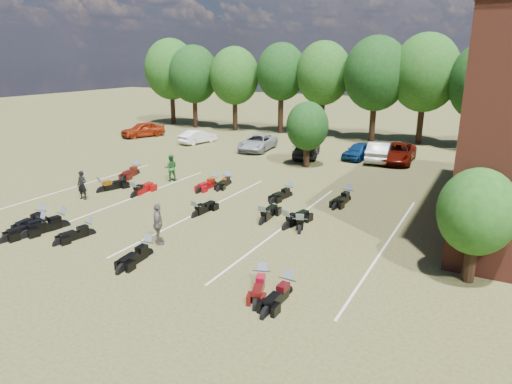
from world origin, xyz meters
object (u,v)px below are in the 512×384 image
Objects in this scene: motorcycle_0 at (43,231)px; motorcycle_14 at (137,174)px; person_green at (171,168)px; person_black at (82,185)px; motorcycle_3 at (90,235)px; motorcycle_7 at (135,197)px; car_0 at (143,129)px; person_grey at (158,224)px; car_4 at (359,151)px.

motorcycle_0 is 0.96× the size of motorcycle_14.
motorcycle_0 is (0.36, -10.36, -0.91)m from person_green.
motorcycle_3 is (4.72, -3.84, -0.86)m from person_black.
motorcycle_3 is 6.12m from motorcycle_7.
car_0 reaches higher than motorcycle_14.
motorcycle_0 is (2.31, -4.54, -0.86)m from person_black.
person_grey is 0.80× the size of motorcycle_0.
motorcycle_7 is at bearing 99.79° from motorcycle_0.
motorcycle_0 is 6.35m from motorcycle_7.
person_grey is 0.76× the size of motorcycle_14.
person_black is at bearing -111.49° from car_4.
person_green is 0.76× the size of motorcycle_0.
motorcycle_3 is at bearing 108.98° from motorcycle_7.
motorcycle_3 is at bearing 66.51° from person_grey.
person_green is (13.74, -12.62, 0.13)m from car_0.
motorcycle_3 is (2.77, -9.65, -0.91)m from person_green.
motorcycle_7 is at bearing -26.74° from car_0.
motorcycle_0 is 0.98× the size of motorcycle_7.
person_grey is at bearing -24.05° from car_0.
motorcycle_7 is at bearing -108.26° from car_4.
motorcycle_7 is 5.65m from motorcycle_14.
car_4 is at bearing -158.73° from person_green.
car_0 reaches higher than motorcycle_7.
person_green reaches higher than person_black.
car_0 is 1.82× the size of motorcycle_14.
motorcycle_7 is (14.12, -16.63, -0.78)m from car_0.
person_grey is 3.81m from motorcycle_3.
person_green reaches higher than motorcycle_0.
car_0 is 21.88m from person_black.
person_black is 3.07m from motorcycle_7.
motorcycle_14 is (-3.34, 0.23, -0.91)m from person_green.
person_black is 6.14m from motorcycle_3.
motorcycle_14 is (-3.73, 4.25, 0.00)m from motorcycle_7.
person_grey is at bearing 23.32° from motorcycle_0.
motorcycle_7 is at bearing -62.88° from motorcycle_14.
person_grey reaches higher than motorcycle_3.
motorcycle_7 is (0.03, 6.35, 0.00)m from motorcycle_0.
motorcycle_0 is 2.51m from motorcycle_3.
person_grey is 7.82m from motorcycle_7.
motorcycle_14 is at bearing -125.49° from car_4.
person_green is at bearing -116.29° from car_4.
person_black is 0.80× the size of motorcycle_3.
car_4 is at bearing -121.69° from motorcycle_7.
car_4 reaches higher than motorcycle_0.
motorcycle_7 is at bearing 124.30° from motorcycle_3.
motorcycle_3 is at bearing -72.45° from motorcycle_14.
person_black is 6.27m from motorcycle_14.
motorcycle_14 is (-12.59, -12.59, -0.67)m from car_4.
person_green is (-9.25, -12.82, 0.23)m from car_4.
car_4 is 15.81m from person_green.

